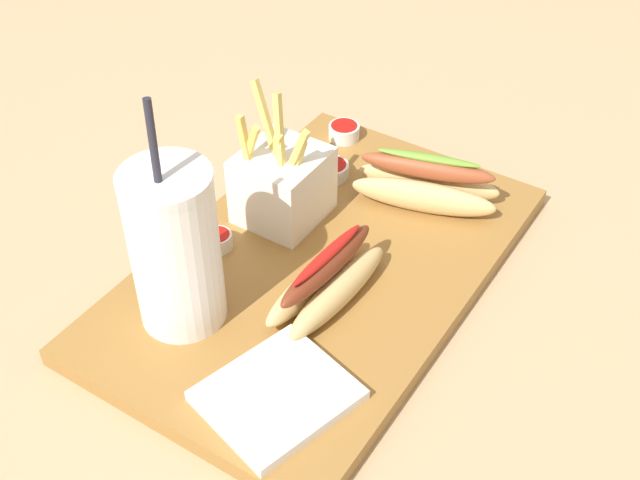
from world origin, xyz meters
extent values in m
cube|color=tan|center=(0.00, 0.00, -0.01)|extent=(2.40, 2.40, 0.02)
cube|color=olive|center=(0.00, 0.00, 0.01)|extent=(0.48, 0.30, 0.02)
cylinder|color=white|center=(0.13, -0.07, 0.10)|extent=(0.08, 0.08, 0.15)
cylinder|color=white|center=(0.13, -0.07, 0.18)|extent=(0.08, 0.08, 0.01)
cylinder|color=#262633|center=(0.14, -0.07, 0.22)|extent=(0.02, 0.01, 0.08)
cube|color=white|center=(-0.04, -0.08, 0.06)|extent=(0.09, 0.08, 0.08)
cube|color=#E5C660|center=(-0.04, -0.05, 0.10)|extent=(0.02, 0.02, 0.06)
cube|color=#E5C660|center=(-0.06, -0.10, 0.12)|extent=(0.02, 0.04, 0.08)
cube|color=#E5C660|center=(-0.02, -0.10, 0.11)|extent=(0.01, 0.03, 0.06)
cube|color=#E5C660|center=(-0.04, -0.08, 0.10)|extent=(0.02, 0.02, 0.06)
cube|color=#E5C660|center=(-0.04, -0.05, 0.11)|extent=(0.01, 0.03, 0.07)
cube|color=#E5C660|center=(-0.02, -0.10, 0.12)|extent=(0.01, 0.02, 0.06)
cube|color=#E5C660|center=(-0.04, -0.07, 0.13)|extent=(0.03, 0.03, 0.09)
ellipsoid|color=#DBB775|center=(-0.13, 0.05, 0.04)|extent=(0.07, 0.16, 0.04)
ellipsoid|color=#DBB775|center=(-0.16, 0.04, 0.04)|extent=(0.07, 0.16, 0.04)
ellipsoid|color=#994728|center=(-0.15, 0.04, 0.07)|extent=(0.06, 0.15, 0.02)
ellipsoid|color=#6B9E33|center=(-0.15, 0.04, 0.08)|extent=(0.04, 0.11, 0.01)
ellipsoid|color=#DBB775|center=(0.04, 0.02, 0.04)|extent=(0.15, 0.04, 0.03)
ellipsoid|color=#DBB775|center=(0.04, 0.05, 0.04)|extent=(0.15, 0.04, 0.03)
ellipsoid|color=maroon|center=(0.04, 0.03, 0.06)|extent=(0.14, 0.03, 0.02)
ellipsoid|color=red|center=(0.04, 0.03, 0.08)|extent=(0.11, 0.02, 0.01)
cylinder|color=white|center=(-0.13, -0.07, 0.03)|extent=(0.04, 0.04, 0.02)
cylinder|color=#B2140F|center=(-0.13, -0.07, 0.03)|extent=(0.03, 0.03, 0.01)
cylinder|color=white|center=(0.04, -0.10, 0.03)|extent=(0.03, 0.03, 0.02)
cylinder|color=#B2140F|center=(0.04, -0.10, 0.04)|extent=(0.03, 0.03, 0.01)
cylinder|color=white|center=(-0.21, -0.10, 0.03)|extent=(0.04, 0.04, 0.02)
cylinder|color=#B2140F|center=(-0.21, -0.10, 0.04)|extent=(0.03, 0.03, 0.01)
cube|color=white|center=(0.17, 0.06, 0.03)|extent=(0.14, 0.13, 0.01)
camera|label=1|loc=(0.52, 0.34, 0.59)|focal=46.28mm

